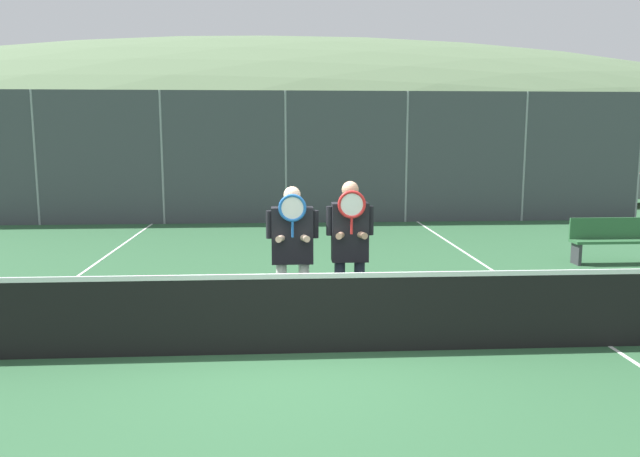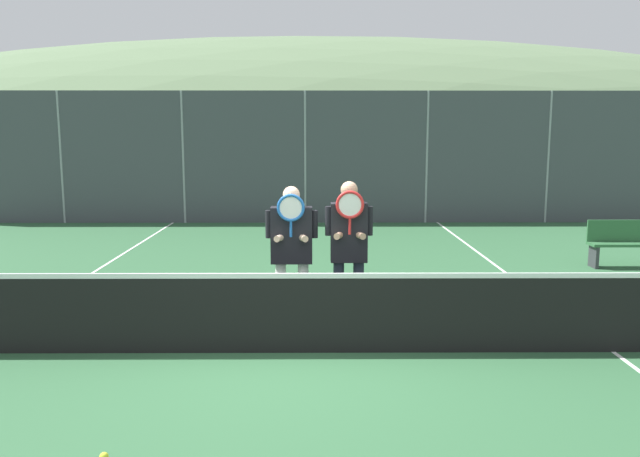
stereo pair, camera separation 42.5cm
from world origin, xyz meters
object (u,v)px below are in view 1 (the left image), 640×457
(car_far_left, at_px, (124,180))
(car_center, at_px, (426,179))
(car_left_of_center, at_px, (277,180))
(bench_courtside, at_px, (616,239))
(player_center_left, at_px, (350,244))
(car_right_of_center, at_px, (568,179))
(player_leftmost, at_px, (293,246))

(car_far_left, distance_m, car_center, 9.75)
(car_left_of_center, bearing_deg, car_center, -6.56)
(car_far_left, distance_m, bench_courtside, 14.55)
(player_center_left, xyz_separation_m, car_center, (3.90, 12.70, -0.16))
(player_center_left, height_order, car_far_left, player_center_left)
(player_center_left, height_order, car_center, player_center_left)
(car_far_left, relative_size, bench_courtside, 2.75)
(car_left_of_center, bearing_deg, car_right_of_center, -1.50)
(car_left_of_center, bearing_deg, bench_courtside, -55.97)
(car_far_left, height_order, car_left_of_center, car_far_left)
(player_center_left, relative_size, car_right_of_center, 0.43)
(player_center_left, distance_m, car_center, 13.28)
(car_right_of_center, bearing_deg, car_far_left, -179.92)
(car_far_left, relative_size, car_center, 1.01)
(car_left_of_center, bearing_deg, player_leftmost, -88.78)
(player_center_left, height_order, bench_courtside, player_center_left)
(player_center_left, distance_m, car_left_of_center, 13.29)
(car_center, bearing_deg, player_leftmost, -109.97)
(car_far_left, xyz_separation_m, bench_courtside, (11.27, -9.19, -0.47))
(car_center, bearing_deg, car_right_of_center, 3.57)
(player_leftmost, distance_m, car_far_left, 13.90)
(player_leftmost, height_order, car_left_of_center, player_leftmost)
(player_leftmost, distance_m, player_center_left, 0.69)
(car_far_left, height_order, bench_courtside, car_far_left)
(car_left_of_center, xyz_separation_m, car_center, (4.87, -0.56, 0.03))
(car_left_of_center, relative_size, car_center, 0.91)
(player_center_left, bearing_deg, car_far_left, 114.26)
(player_center_left, xyz_separation_m, car_far_left, (-5.85, 12.98, -0.16))
(car_far_left, distance_m, car_right_of_center, 14.64)
(player_leftmost, bearing_deg, car_far_left, 111.80)
(player_leftmost, relative_size, player_center_left, 0.96)
(car_left_of_center, relative_size, car_right_of_center, 0.99)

